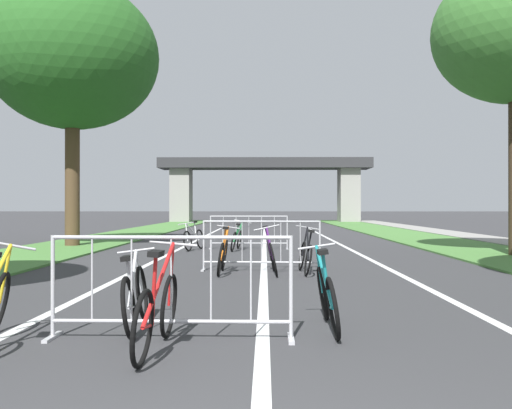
# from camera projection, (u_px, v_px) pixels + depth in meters

# --- Properties ---
(grass_verge_left) EXTENTS (3.14, 56.45, 0.05)m
(grass_verge_left) POSITION_uv_depth(u_px,v_px,m) (120.00, 236.00, 25.07)
(grass_verge_left) COLOR #477A38
(grass_verge_left) RESTS_ON ground
(grass_verge_right) EXTENTS (3.14, 56.45, 0.05)m
(grass_verge_right) POSITION_uv_depth(u_px,v_px,m) (411.00, 236.00, 24.86)
(grass_verge_right) COLOR #477A38
(grass_verge_right) RESTS_ON ground
(sidewalk_path_right) EXTENTS (1.80, 56.45, 0.08)m
(sidewalk_path_right) POSITION_uv_depth(u_px,v_px,m) (467.00, 236.00, 24.82)
(sidewalk_path_right) COLOR gray
(sidewalk_path_right) RESTS_ON ground
(lane_stripe_center) EXTENTS (0.14, 32.65, 0.01)m
(lane_stripe_center) POSITION_uv_depth(u_px,v_px,m) (264.00, 248.00, 18.20)
(lane_stripe_center) COLOR silver
(lane_stripe_center) RESTS_ON ground
(lane_stripe_right_lane) EXTENTS (0.14, 32.65, 0.01)m
(lane_stripe_right_lane) POSITION_uv_depth(u_px,v_px,m) (348.00, 248.00, 18.16)
(lane_stripe_right_lane) COLOR silver
(lane_stripe_right_lane) RESTS_ON ground
(lane_stripe_left_lane) EXTENTS (0.14, 32.65, 0.01)m
(lane_stripe_left_lane) POSITION_uv_depth(u_px,v_px,m) (181.00, 248.00, 18.24)
(lane_stripe_left_lane) COLOR silver
(lane_stripe_left_lane) RESTS_ON ground
(overpass_bridge) EXTENTS (18.00, 3.44, 5.43)m
(overpass_bridge) POSITION_uv_depth(u_px,v_px,m) (265.00, 177.00, 48.53)
(overpass_bridge) COLOR #2D2D30
(overpass_bridge) RESTS_ON ground
(tree_left_maple_mid) EXTENTS (5.70, 5.70, 8.76)m
(tree_left_maple_mid) POSITION_uv_depth(u_px,v_px,m) (72.00, 57.00, 18.78)
(tree_left_maple_mid) COLOR #4C3823
(tree_left_maple_mid) RESTS_ON ground
(crowd_barrier_nearest) EXTENTS (2.49, 0.47, 1.05)m
(crowd_barrier_nearest) POSITION_uv_depth(u_px,v_px,m) (171.00, 287.00, 5.71)
(crowd_barrier_nearest) COLOR #ADADB2
(crowd_barrier_nearest) RESTS_ON ground
(crowd_barrier_second) EXTENTS (2.50, 0.54, 1.05)m
(crowd_barrier_second) POSITION_uv_depth(u_px,v_px,m) (261.00, 246.00, 11.77)
(crowd_barrier_second) COLOR #ADADB2
(crowd_barrier_second) RESTS_ON ground
(crowd_barrier_third) EXTENTS (2.49, 0.45, 1.05)m
(crowd_barrier_third) POSITION_uv_depth(u_px,v_px,m) (249.00, 232.00, 17.84)
(crowd_barrier_third) COLOR #ADADB2
(crowd_barrier_third) RESTS_ON ground
(bicycle_green_0) EXTENTS (0.62, 1.70, 0.94)m
(bicycle_green_0) POSITION_uv_depth(u_px,v_px,m) (237.00, 239.00, 17.26)
(bicycle_green_0) COLOR black
(bicycle_green_0) RESTS_ON ground
(bicycle_orange_1) EXTENTS (0.47, 1.68, 0.96)m
(bicycle_orange_1) POSITION_uv_depth(u_px,v_px,m) (223.00, 255.00, 11.30)
(bicycle_orange_1) COLOR black
(bicycle_orange_1) RESTS_ON ground
(bicycle_silver_2) EXTENTS (0.46, 1.67, 0.86)m
(bicycle_silver_2) POSITION_uv_depth(u_px,v_px,m) (135.00, 297.00, 6.18)
(bicycle_silver_2) COLOR black
(bicycle_silver_2) RESTS_ON ground
(bicycle_white_3) EXTENTS (0.71, 1.66, 0.89)m
(bicycle_white_3) POSITION_uv_depth(u_px,v_px,m) (194.00, 239.00, 17.35)
(bicycle_white_3) COLOR black
(bicycle_white_3) RESTS_ON ground
(bicycle_purple_4) EXTENTS (0.49, 1.63, 1.00)m
(bicycle_purple_4) POSITION_uv_depth(u_px,v_px,m) (272.00, 255.00, 11.23)
(bicycle_purple_4) COLOR black
(bicycle_purple_4) RESTS_ON ground
(bicycle_red_5) EXTENTS (0.49, 1.74, 1.00)m
(bicycle_red_5) POSITION_uv_depth(u_px,v_px,m) (157.00, 311.00, 5.24)
(bicycle_red_5) COLOR black
(bicycle_red_5) RESTS_ON ground
(bicycle_teal_6) EXTENTS (0.44, 1.67, 0.92)m
(bicycle_teal_6) POSITION_uv_depth(u_px,v_px,m) (327.00, 296.00, 6.16)
(bicycle_teal_6) COLOR black
(bicycle_teal_6) RESTS_ON ground
(bicycle_black_7) EXTENTS (0.49, 1.63, 0.96)m
(bicycle_black_7) POSITION_uv_depth(u_px,v_px,m) (306.00, 255.00, 11.32)
(bicycle_black_7) COLOR black
(bicycle_black_7) RESTS_ON ground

